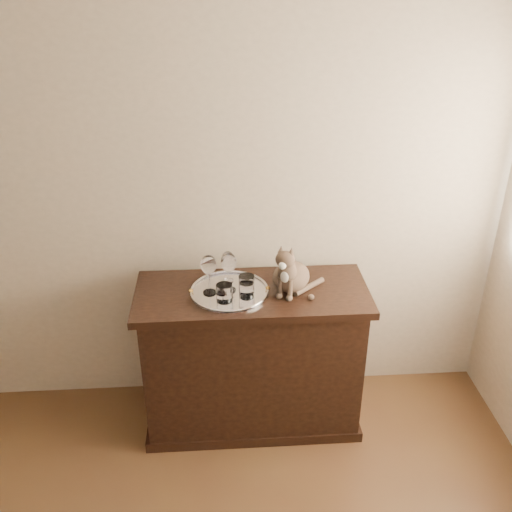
{
  "coord_description": "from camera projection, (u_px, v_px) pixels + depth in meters",
  "views": [
    {
      "loc": [
        0.45,
        -0.55,
        2.36
      ],
      "look_at": [
        0.62,
        1.95,
        1.05
      ],
      "focal_mm": 40.0,
      "sensor_mm": 36.0,
      "label": 1
    }
  ],
  "objects": [
    {
      "name": "tumbler_c",
      "position": [
        247.0,
        284.0,
        2.87
      ],
      "size": [
        0.08,
        0.08,
        0.09
      ],
      "primitive_type": "cylinder",
      "color": "white",
      "rests_on": "tray"
    },
    {
      "name": "wall_back",
      "position": [
        131.0,
        180.0,
        2.92
      ],
      "size": [
        4.0,
        0.1,
        2.7
      ],
      "primitive_type": "cube",
      "color": "tan",
      "rests_on": "ground"
    },
    {
      "name": "tumbler_b",
      "position": [
        224.0,
        293.0,
        2.79
      ],
      "size": [
        0.08,
        0.08,
        0.09
      ],
      "primitive_type": "cylinder",
      "color": "white",
      "rests_on": "tray"
    },
    {
      "name": "sideboard",
      "position": [
        252.0,
        358.0,
        3.11
      ],
      "size": [
        1.2,
        0.5,
        0.85
      ],
      "primitive_type": null,
      "color": "black",
      "rests_on": "ground"
    },
    {
      "name": "tray",
      "position": [
        230.0,
        292.0,
        2.89
      ],
      "size": [
        0.4,
        0.4,
        0.01
      ],
      "primitive_type": "cylinder",
      "color": "silver",
      "rests_on": "sideboard"
    },
    {
      "name": "cat",
      "position": [
        292.0,
        264.0,
        2.87
      ],
      "size": [
        0.37,
        0.36,
        0.29
      ],
      "primitive_type": null,
      "rotation": [
        0.0,
        0.0,
        -0.43
      ],
      "color": "#4E412E",
      "rests_on": "sideboard"
    },
    {
      "name": "wine_glass_d",
      "position": [
        229.0,
        272.0,
        2.85
      ],
      "size": [
        0.08,
        0.08,
        0.21
      ],
      "primitive_type": null,
      "color": "white",
      "rests_on": "tray"
    },
    {
      "name": "wine_glass_b",
      "position": [
        228.0,
        266.0,
        2.95
      ],
      "size": [
        0.07,
        0.07,
        0.17
      ],
      "primitive_type": null,
      "color": "silver",
      "rests_on": "tray"
    },
    {
      "name": "tumbler_a",
      "position": [
        247.0,
        290.0,
        2.82
      ],
      "size": [
        0.07,
        0.07,
        0.08
      ],
      "primitive_type": "cylinder",
      "color": "white",
      "rests_on": "tray"
    },
    {
      "name": "wine_glass_c",
      "position": [
        209.0,
        274.0,
        2.83
      ],
      "size": [
        0.08,
        0.08,
        0.21
      ],
      "primitive_type": null,
      "color": "silver",
      "rests_on": "tray"
    }
  ]
}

